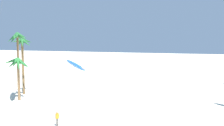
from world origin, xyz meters
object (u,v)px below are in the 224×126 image
at_px(palm_tree_0, 18,43).
at_px(palm_tree_1, 18,66).
at_px(flying_kite_1, 75,65).
at_px(person_foreground_walker, 57,118).
at_px(palm_tree_2, 23,49).

height_order(palm_tree_0, palm_tree_1, palm_tree_0).
relative_size(flying_kite_1, person_foreground_walker, 4.69).
bearing_deg(palm_tree_2, person_foreground_walker, -43.52).
distance_m(palm_tree_2, flying_kite_1, 25.26).
xyz_separation_m(palm_tree_1, person_foreground_walker, (11.41, -8.67, -4.41)).
bearing_deg(palm_tree_0, palm_tree_1, -70.36).
distance_m(palm_tree_0, flying_kite_1, 21.51).
bearing_deg(palm_tree_1, flying_kite_1, -40.56).
xyz_separation_m(palm_tree_1, flying_kite_1, (16.04, -13.73, 2.13)).
xyz_separation_m(flying_kite_1, person_foreground_walker, (-4.63, 5.06, -6.54)).
bearing_deg(palm_tree_0, person_foreground_walker, -38.10).
xyz_separation_m(palm_tree_0, palm_tree_2, (-1.81, 3.63, -1.20)).
bearing_deg(palm_tree_1, person_foreground_walker, -37.23).
height_order(palm_tree_0, palm_tree_2, palm_tree_0).
relative_size(palm_tree_1, palm_tree_2, 0.69).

